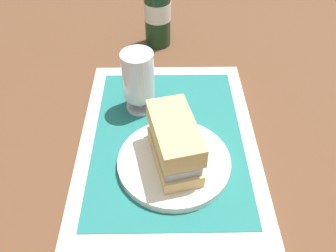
% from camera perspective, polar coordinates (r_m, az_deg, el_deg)
% --- Properties ---
extents(ground_plane, '(3.00, 3.00, 0.00)m').
position_cam_1_polar(ground_plane, '(0.65, 0.00, -3.13)').
color(ground_plane, brown).
extents(tray, '(0.44, 0.32, 0.02)m').
position_cam_1_polar(tray, '(0.64, 0.00, -2.53)').
color(tray, beige).
rests_on(tray, ground_plane).
extents(placemat, '(0.38, 0.27, 0.00)m').
position_cam_1_polar(placemat, '(0.63, 0.00, -1.88)').
color(placemat, '#1E6B66').
rests_on(placemat, tray).
extents(plate, '(0.19, 0.19, 0.01)m').
position_cam_1_polar(plate, '(0.59, 1.00, -5.98)').
color(plate, silver).
rests_on(plate, placemat).
extents(sandwich, '(0.14, 0.09, 0.08)m').
position_cam_1_polar(sandwich, '(0.55, 0.98, -2.42)').
color(sandwich, tan).
rests_on(sandwich, plate).
extents(beer_glass, '(0.06, 0.06, 0.12)m').
position_cam_1_polar(beer_glass, '(0.65, -4.89, 7.72)').
color(beer_glass, silver).
rests_on(beer_glass, placemat).
extents(beer_bottle, '(0.07, 0.07, 0.27)m').
position_cam_1_polar(beer_bottle, '(0.88, -1.77, 19.32)').
color(beer_bottle, '#19381E').
rests_on(beer_bottle, ground_plane).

